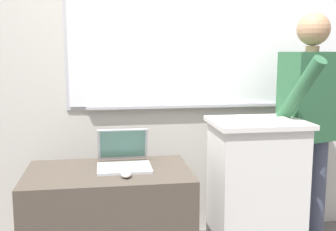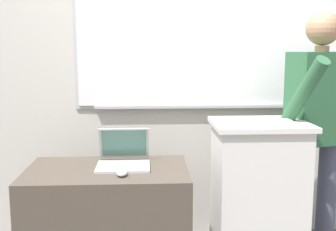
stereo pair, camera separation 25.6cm
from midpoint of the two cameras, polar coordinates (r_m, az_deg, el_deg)
The scene contains 7 objects.
back_wall at distance 3.19m, azimuth 4.10°, elevation 9.68°, with size 6.40×0.17×2.94m.
lectern_podium at distance 2.79m, azimuth 14.68°, elevation -10.89°, with size 0.58×0.47×0.99m.
side_desk at distance 2.66m, azimuth -5.27°, elevation -14.78°, with size 0.97×0.59×0.73m.
person_presenter at distance 3.00m, azimuth 22.04°, elevation -0.57°, with size 0.58×0.62×1.67m.
laptop at distance 2.60m, azimuth -3.23°, elevation -5.47°, with size 0.32×0.32×0.22m.
wireless_keyboard at distance 2.60m, azimuth 14.90°, elevation -0.86°, with size 0.40×0.11×0.02m.
computer_mouse_by_laptop at distance 2.39m, azimuth -3.21°, elevation -7.80°, with size 0.06×0.10×0.03m.
Camera 2 is at (-0.25, -2.02, 1.43)m, focal length 45.00 mm.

